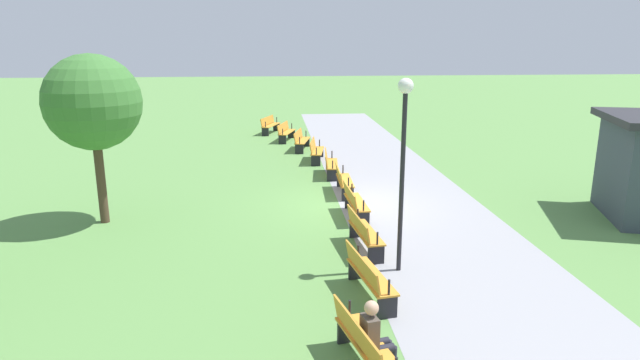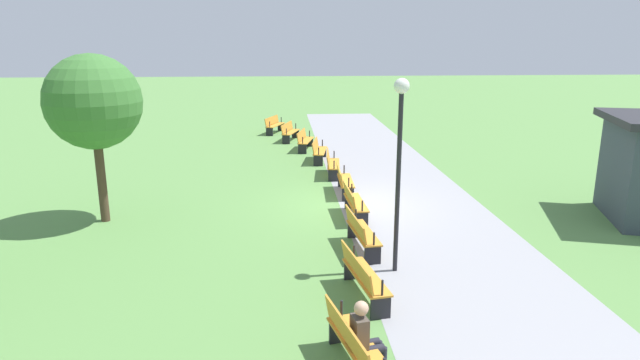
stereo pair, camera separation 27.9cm
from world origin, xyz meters
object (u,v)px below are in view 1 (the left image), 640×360
(tree_1, at_px, (93,103))
(bench_0, at_px, (270,125))
(bench_4, at_px, (330,163))
(bench_5, at_px, (343,180))
(bench_8, at_px, (368,275))
(bench_6, at_px, (354,201))
(bench_7, at_px, (363,231))
(lamp_post, at_px, (404,141))
(bench_2, at_px, (301,140))
(bench_9, at_px, (365,344))
(bench_3, at_px, (316,150))
(bench_1, at_px, (286,131))
(person_seated, at_px, (375,335))

(tree_1, bearing_deg, bench_0, 162.23)
(bench_4, height_order, bench_5, same)
(bench_8, xyz_separation_m, tree_1, (-5.12, -6.47, 2.82))
(bench_6, height_order, bench_7, same)
(tree_1, relative_size, lamp_post, 1.10)
(bench_2, xyz_separation_m, bench_9, (17.07, 0.00, 0.00))
(bench_4, relative_size, bench_7, 1.00)
(bench_2, bearing_deg, bench_0, -150.03)
(bench_6, bearing_deg, bench_0, -172.53)
(bench_2, distance_m, bench_3, 2.46)
(bench_9, relative_size, lamp_post, 0.46)
(bench_0, height_order, lamp_post, lamp_post)
(bench_8, bearing_deg, bench_9, -20.61)
(bench_4, bearing_deg, bench_1, -163.15)
(bench_2, distance_m, bench_4, 4.92)
(bench_0, height_order, bench_5, same)
(bench_7, height_order, bench_8, same)
(bench_2, xyz_separation_m, bench_3, (2.41, 0.48, 0.00))
(bench_8, distance_m, lamp_post, 2.85)
(bench_1, bearing_deg, lamp_post, 24.18)
(tree_1, bearing_deg, bench_6, 88.16)
(bench_1, xyz_separation_m, bench_9, (19.45, 0.63, 0.00))
(bench_8, distance_m, person_seated, 2.46)
(bench_0, distance_m, bench_1, 2.46)
(bench_3, distance_m, bench_4, 2.46)
(bench_3, relative_size, bench_7, 1.01)
(bench_6, distance_m, lamp_post, 4.41)
(bench_3, bearing_deg, lamp_post, 14.10)
(bench_5, relative_size, tree_1, 0.41)
(bench_4, xyz_separation_m, person_seated, (12.24, -0.65, 0.16))
(bench_1, xyz_separation_m, bench_6, (12.14, 1.59, 0.00))
(bench_5, relative_size, lamp_post, 0.45)
(bench_0, bearing_deg, bench_6, 30.00)
(bench_1, xyz_separation_m, lamp_post, (15.81, 2.02, 2.41))
(bench_5, bearing_deg, bench_8, -1.86)
(bench_2, bearing_deg, bench_4, 22.49)
(bench_4, bearing_deg, bench_2, -165.02)
(bench_2, bearing_deg, bench_9, 13.14)
(bench_9, xyz_separation_m, tree_1, (-7.53, -5.99, 2.82))
(bench_4, xyz_separation_m, bench_8, (9.81, -0.32, 0.00))
(bench_3, relative_size, lamp_post, 0.45)
(bench_7, relative_size, person_seated, 1.57)
(bench_3, xyz_separation_m, bench_6, (7.35, 0.48, 0.00))
(bench_0, height_order, bench_4, same)
(bench_3, distance_m, lamp_post, 11.31)
(bench_7, bearing_deg, person_seated, -13.20)
(bench_4, bearing_deg, bench_6, 7.50)
(bench_3, distance_m, bench_8, 12.25)
(bench_1, xyz_separation_m, bench_7, (14.59, 1.43, 0.00))
(bench_0, distance_m, bench_2, 4.92)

